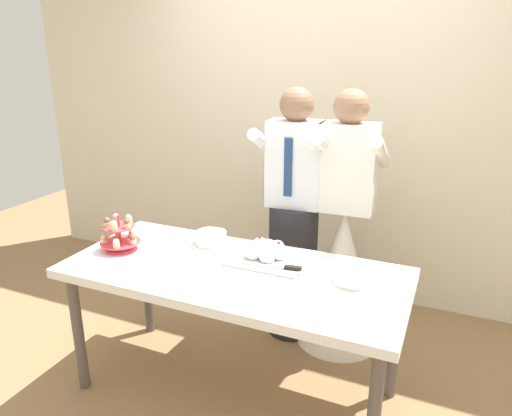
{
  "coord_description": "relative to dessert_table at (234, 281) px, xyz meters",
  "views": [
    {
      "loc": [
        1.01,
        -2.03,
        1.88
      ],
      "look_at": [
        0.06,
        0.15,
        1.07
      ],
      "focal_mm": 33.33,
      "sensor_mm": 36.0,
      "label": 1
    }
  ],
  "objects": [
    {
      "name": "person_bride",
      "position": [
        0.4,
        0.75,
        -0.12
      ],
      "size": [
        0.56,
        0.56,
        1.66
      ],
      "color": "white",
      "rests_on": "ground_plane"
    },
    {
      "name": "round_cake",
      "position": [
        -0.26,
        0.23,
        0.11
      ],
      "size": [
        0.24,
        0.24,
        0.08
      ],
      "color": "white",
      "rests_on": "dessert_table"
    },
    {
      "name": "ground_plane",
      "position": [
        0.0,
        0.0,
        -0.7
      ],
      "size": [
        8.0,
        8.0,
        0.0
      ],
      "primitive_type": "plane",
      "color": "olive"
    },
    {
      "name": "plate_stack",
      "position": [
        0.6,
        0.1,
        0.12
      ],
      "size": [
        0.19,
        0.19,
        0.09
      ],
      "color": "white",
      "rests_on": "dessert_table"
    },
    {
      "name": "dessert_table",
      "position": [
        0.0,
        0.0,
        0.0
      ],
      "size": [
        1.8,
        0.8,
        0.78
      ],
      "color": "white",
      "rests_on": "ground_plane"
    },
    {
      "name": "person_groom",
      "position": [
        0.08,
        0.72,
        0.05
      ],
      "size": [
        0.5,
        0.52,
        1.66
      ],
      "color": "#232328",
      "rests_on": "ground_plane"
    },
    {
      "name": "rear_wall",
      "position": [
        0.0,
        1.47,
        0.75
      ],
      "size": [
        5.2,
        0.1,
        2.9
      ],
      "primitive_type": "cube",
      "color": "beige",
      "rests_on": "ground_plane"
    },
    {
      "name": "main_cake_tray",
      "position": [
        0.12,
        0.17,
        0.11
      ],
      "size": [
        0.44,
        0.31,
        0.12
      ],
      "color": "silver",
      "rests_on": "dessert_table"
    },
    {
      "name": "cupcake_stand",
      "position": [
        -0.71,
        -0.03,
        0.16
      ],
      "size": [
        0.23,
        0.23,
        0.21
      ],
      "color": "#D83F4C",
      "rests_on": "dessert_table"
    }
  ]
}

